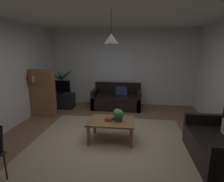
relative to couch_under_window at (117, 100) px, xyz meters
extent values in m
cube|color=brown|center=(0.09, -2.34, -0.28)|extent=(5.09, 5.67, 0.02)
cube|color=tan|center=(0.09, -2.54, -0.27)|extent=(3.31, 3.12, 0.01)
cube|color=silver|center=(0.09, 0.53, 1.07)|extent=(5.21, 0.06, 2.68)
cube|color=white|center=(0.09, -2.34, 2.42)|extent=(5.09, 5.67, 0.02)
cube|color=white|center=(-0.23, 0.50, 1.10)|extent=(1.33, 0.01, 0.97)
cube|color=black|center=(0.00, -0.04, -0.06)|extent=(1.61, 0.88, 0.42)
cube|color=black|center=(0.00, 0.34, 0.35)|extent=(1.61, 0.12, 0.40)
cube|color=black|center=(-0.75, -0.04, 0.05)|extent=(0.12, 0.88, 0.64)
cube|color=black|center=(0.74, -0.04, 0.05)|extent=(0.12, 0.88, 0.64)
cube|color=navy|center=(0.14, 0.16, 0.29)|extent=(0.40, 0.14, 0.28)
cube|color=black|center=(2.10, -2.81, -0.06)|extent=(0.88, 1.41, 0.42)
cube|color=black|center=(2.10, -2.16, 0.05)|extent=(0.88, 0.12, 0.64)
cube|color=olive|center=(0.11, -2.29, 0.16)|extent=(1.00, 0.68, 0.04)
cylinder|color=olive|center=(-0.33, -2.57, -0.06)|extent=(0.07, 0.07, 0.42)
cylinder|color=olive|center=(0.55, -2.57, -0.06)|extent=(0.07, 0.07, 0.42)
cylinder|color=olive|center=(-0.33, -2.01, -0.06)|extent=(0.07, 0.07, 0.42)
cylinder|color=olive|center=(0.55, -2.01, -0.06)|extent=(0.07, 0.07, 0.42)
cube|color=#72387F|center=(0.06, -2.32, 0.20)|extent=(0.16, 0.11, 0.02)
cube|color=beige|center=(0.06, -2.32, 0.22)|extent=(0.16, 0.11, 0.02)
cube|color=#B22D2D|center=(0.06, -2.32, 0.24)|extent=(0.16, 0.14, 0.03)
cube|color=black|center=(0.19, -2.19, 0.19)|extent=(0.17, 0.10, 0.02)
cube|color=black|center=(0.27, -2.23, 0.19)|extent=(0.15, 0.15, 0.02)
cylinder|color=#4C4C51|center=(0.25, -2.28, 0.22)|extent=(0.18, 0.18, 0.08)
sphere|color=#3D7F3D|center=(0.27, -2.31, 0.34)|extent=(0.22, 0.22, 0.22)
sphere|color=#3D7F3D|center=(0.24, -2.29, 0.37)|extent=(0.17, 0.17, 0.17)
cube|color=black|center=(-1.90, -0.25, -0.02)|extent=(0.90, 0.44, 0.50)
cube|color=black|center=(-1.90, -0.27, 0.48)|extent=(0.72, 0.05, 0.40)
cube|color=black|center=(-1.90, -0.30, 0.48)|extent=(0.68, 0.00, 0.36)
cube|color=black|center=(-1.90, -0.27, 0.25)|extent=(0.24, 0.16, 0.04)
cylinder|color=#B77051|center=(-2.01, 0.20, -0.12)|extent=(0.32, 0.32, 0.30)
cylinder|color=brown|center=(-2.01, 0.20, 0.35)|extent=(0.05, 0.05, 0.65)
cone|color=#235B2D|center=(-1.80, 0.22, 0.83)|extent=(0.47, 0.14, 0.40)
cone|color=#235B2D|center=(-1.94, 0.34, 0.78)|extent=(0.23, 0.35, 0.33)
cone|color=#235B2D|center=(-2.15, 0.31, 0.80)|extent=(0.36, 0.32, 0.38)
cone|color=#235B2D|center=(-2.17, 0.10, 0.75)|extent=(0.39, 0.31, 0.29)
cone|color=#235B2D|center=(-1.98, 0.00, 0.81)|extent=(0.15, 0.45, 0.37)
cube|color=olive|center=(-2.08, -1.06, 0.43)|extent=(0.70, 0.22, 1.40)
cube|color=#B22D2D|center=(-2.36, -1.18, 0.89)|extent=(0.04, 0.16, 0.22)
cube|color=#99663F|center=(-2.32, -1.18, 0.88)|extent=(0.03, 0.16, 0.20)
cube|color=#72387F|center=(-2.28, -1.18, 0.88)|extent=(0.04, 0.16, 0.20)
cube|color=beige|center=(-2.24, -1.18, 0.87)|extent=(0.05, 0.16, 0.18)
cube|color=#99663F|center=(-2.19, -1.18, 0.87)|extent=(0.03, 0.16, 0.19)
cylinder|color=black|center=(-1.31, -3.73, -0.05)|extent=(0.02, 0.02, 0.45)
cylinder|color=black|center=(0.11, -2.29, 2.20)|extent=(0.01, 0.01, 0.43)
cone|color=#4C4742|center=(0.11, -2.29, 1.88)|extent=(0.29, 0.29, 0.19)
camera|label=1|loc=(0.59, -5.88, 1.67)|focal=28.76mm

